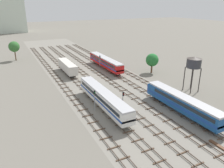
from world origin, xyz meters
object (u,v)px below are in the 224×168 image
(passenger_coach_centre_right_mid, at_px, (105,62))
(water_tower, at_px, (194,63))
(signal_post_nearest, at_px, (100,61))
(passenger_coach_left_near, at_px, (103,97))
(signal_post_near, at_px, (95,98))
(signal_post_mid, at_px, (123,100))
(diesel_railcar_centre_right_nearest, at_px, (182,102))
(freight_boxcar_left_midfar, at_px, (67,66))

(passenger_coach_centre_right_mid, xyz_separation_m, water_tower, (11.45, -29.26, 5.12))
(signal_post_nearest, bearing_deg, passenger_coach_centre_right_mid, 8.90)
(passenger_coach_centre_right_mid, bearing_deg, passenger_coach_left_near, -115.70)
(signal_post_near, xyz_separation_m, signal_post_mid, (4.52, -4.35, 0.27))
(passenger_coach_left_near, relative_size, water_tower, 2.36)
(diesel_railcar_centre_right_nearest, distance_m, freight_boxcar_left_midfar, 40.84)
(passenger_coach_left_near, distance_m, signal_post_near, 2.34)
(freight_boxcar_left_midfar, bearing_deg, signal_post_nearest, -4.81)
(signal_post_nearest, xyz_separation_m, signal_post_near, (-13.56, -28.17, -0.23))
(freight_boxcar_left_midfar, relative_size, signal_post_near, 2.90)
(diesel_railcar_centre_right_nearest, height_order, passenger_coach_left_near, same)
(water_tower, relative_size, signal_post_mid, 1.77)
(water_tower, bearing_deg, signal_post_mid, -170.96)
(passenger_coach_centre_right_mid, bearing_deg, freight_boxcar_left_midfar, 177.48)
(signal_post_near, relative_size, signal_post_mid, 0.91)
(freight_boxcar_left_midfar, height_order, signal_post_near, signal_post_near)
(freight_boxcar_left_midfar, bearing_deg, signal_post_near, -94.45)
(signal_post_near, bearing_deg, diesel_railcar_centre_right_nearest, -30.72)
(water_tower, bearing_deg, passenger_coach_left_near, 177.50)
(freight_boxcar_left_midfar, relative_size, signal_post_nearest, 2.68)
(freight_boxcar_left_midfar, bearing_deg, signal_post_mid, -86.15)
(signal_post_nearest, height_order, signal_post_near, signal_post_nearest)
(passenger_coach_centre_right_mid, distance_m, signal_post_nearest, 2.39)
(diesel_railcar_centre_right_nearest, xyz_separation_m, passenger_coach_left_near, (-13.56, 9.76, 0.02))
(water_tower, relative_size, signal_post_near, 1.93)
(passenger_coach_centre_right_mid, height_order, water_tower, water_tower)
(signal_post_nearest, bearing_deg, signal_post_near, -115.69)
(passenger_coach_centre_right_mid, relative_size, signal_post_near, 4.56)
(water_tower, bearing_deg, signal_post_near, 178.47)
(diesel_railcar_centre_right_nearest, relative_size, passenger_coach_left_near, 0.93)
(passenger_coach_left_near, height_order, signal_post_near, signal_post_near)
(diesel_railcar_centre_right_nearest, bearing_deg, signal_post_near, 149.28)
(water_tower, bearing_deg, diesel_railcar_centre_right_nearest, -142.87)
(passenger_coach_centre_right_mid, xyz_separation_m, signal_post_near, (-15.81, -28.53, 0.48))
(diesel_railcar_centre_right_nearest, height_order, signal_post_near, signal_post_near)
(signal_post_mid, bearing_deg, diesel_railcar_centre_right_nearest, -24.10)
(freight_boxcar_left_midfar, xyz_separation_m, water_tower, (25.00, -29.85, 5.28))
(signal_post_near, bearing_deg, passenger_coach_left_near, 9.15)
(signal_post_nearest, bearing_deg, diesel_railcar_centre_right_nearest, -86.56)
(diesel_railcar_centre_right_nearest, relative_size, passenger_coach_centre_right_mid, 0.93)
(water_tower, bearing_deg, freight_boxcar_left_midfar, 129.94)
(diesel_railcar_centre_right_nearest, xyz_separation_m, signal_post_nearest, (-2.26, 37.57, 0.73))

